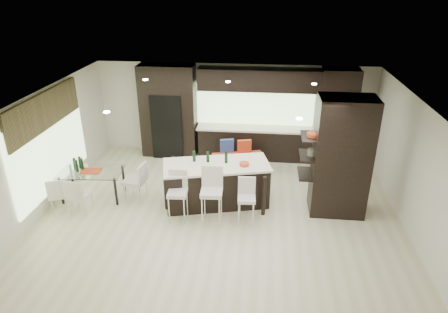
# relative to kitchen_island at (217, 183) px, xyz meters

# --- Properties ---
(ground) EXTENTS (8.00, 8.00, 0.00)m
(ground) POSITION_rel_kitchen_island_xyz_m (0.16, -0.46, -0.51)
(ground) COLOR beige
(ground) RESTS_ON ground
(back_wall) EXTENTS (8.00, 0.02, 2.70)m
(back_wall) POSITION_rel_kitchen_island_xyz_m (0.16, 3.04, 0.84)
(back_wall) COLOR beige
(back_wall) RESTS_ON ground
(left_wall) EXTENTS (0.02, 7.00, 2.70)m
(left_wall) POSITION_rel_kitchen_island_xyz_m (-3.84, -0.46, 0.84)
(left_wall) COLOR beige
(left_wall) RESTS_ON ground
(right_wall) EXTENTS (0.02, 7.00, 2.70)m
(right_wall) POSITION_rel_kitchen_island_xyz_m (4.16, -0.46, 0.84)
(right_wall) COLOR beige
(right_wall) RESTS_ON ground
(ceiling) EXTENTS (8.00, 7.00, 0.02)m
(ceiling) POSITION_rel_kitchen_island_xyz_m (0.16, -0.46, 2.19)
(ceiling) COLOR white
(ceiling) RESTS_ON ground
(window_left) EXTENTS (0.04, 3.20, 1.90)m
(window_left) POSITION_rel_kitchen_island_xyz_m (-3.80, -0.26, 0.84)
(window_left) COLOR #B2D199
(window_left) RESTS_ON left_wall
(window_back) EXTENTS (3.40, 0.04, 1.20)m
(window_back) POSITION_rel_kitchen_island_xyz_m (0.76, 3.00, 1.04)
(window_back) COLOR #B2D199
(window_back) RESTS_ON back_wall
(stone_accent) EXTENTS (0.08, 3.00, 0.80)m
(stone_accent) POSITION_rel_kitchen_island_xyz_m (-3.77, -0.26, 1.74)
(stone_accent) COLOR brown
(stone_accent) RESTS_ON left_wall
(ceiling_spots) EXTENTS (4.00, 3.00, 0.02)m
(ceiling_spots) POSITION_rel_kitchen_island_xyz_m (0.16, -0.21, 2.17)
(ceiling_spots) COLOR white
(ceiling_spots) RESTS_ON ceiling
(back_cabinetry) EXTENTS (6.80, 0.68, 2.70)m
(back_cabinetry) POSITION_rel_kitchen_island_xyz_m (0.66, 2.71, 0.84)
(back_cabinetry) COLOR black
(back_cabinetry) RESTS_ON ground
(refrigerator) EXTENTS (0.90, 0.68, 1.90)m
(refrigerator) POSITION_rel_kitchen_island_xyz_m (-1.74, 2.66, 0.44)
(refrigerator) COLOR black
(refrigerator) RESTS_ON ground
(partition_column) EXTENTS (1.20, 0.80, 2.70)m
(partition_column) POSITION_rel_kitchen_island_xyz_m (2.76, -0.06, 0.84)
(partition_column) COLOR black
(partition_column) RESTS_ON ground
(kitchen_island) EXTENTS (2.62, 1.61, 1.02)m
(kitchen_island) POSITION_rel_kitchen_island_xyz_m (0.00, 0.00, 0.00)
(kitchen_island) COLOR black
(kitchen_island) RESTS_ON ground
(stool_left) EXTENTS (0.44, 0.44, 0.93)m
(stool_left) POSITION_rel_kitchen_island_xyz_m (-0.75, -0.83, -0.04)
(stool_left) COLOR beige
(stool_left) RESTS_ON ground
(stool_mid) EXTENTS (0.48, 0.48, 1.04)m
(stool_mid) POSITION_rel_kitchen_island_xyz_m (0.00, -0.85, 0.01)
(stool_mid) COLOR beige
(stool_mid) RESTS_ON ground
(stool_right) EXTENTS (0.40, 0.40, 0.85)m
(stool_right) POSITION_rel_kitchen_island_xyz_m (0.75, -0.81, -0.08)
(stool_right) COLOR beige
(stool_right) RESTS_ON ground
(bench) EXTENTS (1.47, 0.87, 0.53)m
(bench) POSITION_rel_kitchen_island_xyz_m (0.38, 1.61, -0.24)
(bench) COLOR black
(bench) RESTS_ON ground
(floor_vase) EXTENTS (0.48, 0.48, 1.31)m
(floor_vase) POSITION_rel_kitchen_island_xyz_m (2.46, 0.39, 0.15)
(floor_vase) COLOR #4E5A41
(floor_vase) RESTS_ON ground
(dining_table) EXTENTS (1.51, 0.91, 0.71)m
(dining_table) POSITION_rel_kitchen_island_xyz_m (-3.01, -0.08, -0.15)
(dining_table) COLOR white
(dining_table) RESTS_ON ground
(chair_near) EXTENTS (0.48, 0.48, 0.84)m
(chair_near) POSITION_rel_kitchen_island_xyz_m (-3.01, -0.80, -0.09)
(chair_near) COLOR beige
(chair_near) RESTS_ON ground
(chair_far) EXTENTS (0.59, 0.59, 0.84)m
(chair_far) POSITION_rel_kitchen_island_xyz_m (-3.46, -0.80, -0.09)
(chair_far) COLOR beige
(chair_far) RESTS_ON ground
(chair_end) EXTENTS (0.54, 0.54, 0.89)m
(chair_end) POSITION_rel_kitchen_island_xyz_m (-1.95, -0.08, -0.06)
(chair_end) COLOR beige
(chair_end) RESTS_ON ground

